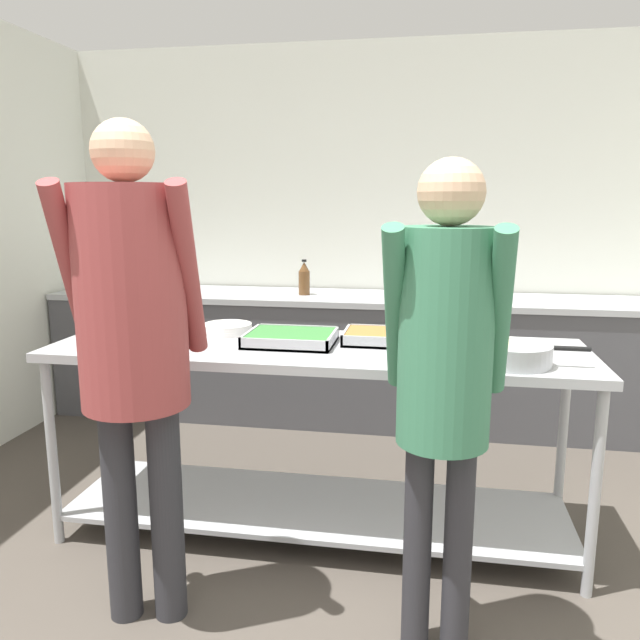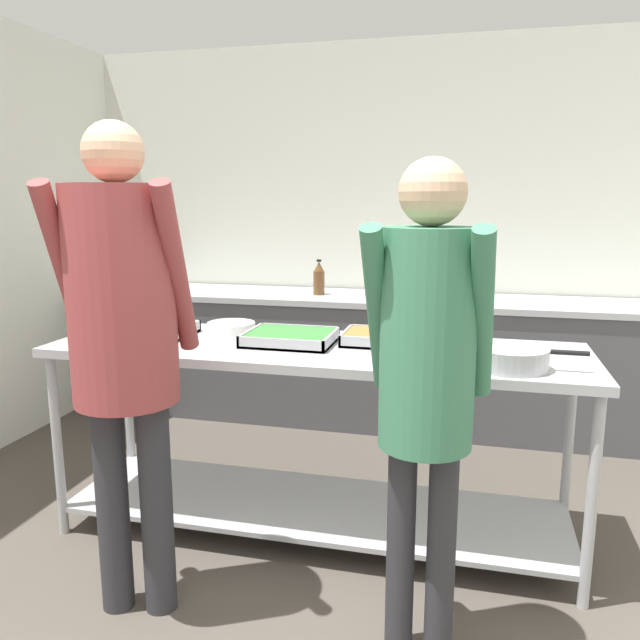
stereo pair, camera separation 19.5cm
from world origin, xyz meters
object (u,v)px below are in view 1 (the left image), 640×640
plate_stack (228,328)px  guest_serving_right (445,356)px  serving_tray_greens (145,332)px  water_bottle (304,279)px  sauce_pan (515,354)px  serving_tray_roast (396,338)px  guest_serving_left (133,325)px  serving_tray_vegetables (291,338)px

plate_stack → guest_serving_right: size_ratio=0.15×
serving_tray_greens → water_bottle: bearing=72.5°
serving_tray_greens → sauce_pan: size_ratio=0.97×
guest_serving_right → serving_tray_roast: bearing=103.6°
guest_serving_left → guest_serving_right: (1.07, 0.01, -0.07)m
serving_tray_roast → sauce_pan: size_ratio=1.11×
guest_serving_left → water_bottle: 2.27m
guest_serving_left → water_bottle: bearing=86.2°
guest_serving_right → water_bottle: bearing=112.2°
serving_tray_roast → water_bottle: bearing=116.7°
serving_tray_roast → guest_serving_left: guest_serving_left is taller
serving_tray_vegetables → serving_tray_roast: (0.47, 0.10, -0.00)m
plate_stack → water_bottle: (0.11, 1.36, 0.08)m
sauce_pan → guest_serving_left: bearing=-158.7°
sauce_pan → guest_serving_right: bearing=-119.2°
guest_serving_right → water_bottle: guest_serving_right is taller
serving_tray_roast → sauce_pan: 0.58m
serving_tray_greens → plate_stack: bearing=21.9°
guest_serving_left → water_bottle: size_ratio=7.36×
serving_tray_roast → guest_serving_left: (-0.87, -0.84, 0.20)m
plate_stack → water_bottle: size_ratio=0.99×
plate_stack → guest_serving_left: 0.93m
serving_tray_greens → guest_serving_left: guest_serving_left is taller
plate_stack → guest_serving_right: bearing=-41.0°
plate_stack → sauce_pan: sauce_pan is taller
serving_tray_roast → guest_serving_right: bearing=-76.4°
serving_tray_roast → plate_stack: bearing=175.2°
serving_tray_greens → sauce_pan: bearing=-7.9°
guest_serving_left → sauce_pan: bearing=21.3°
sauce_pan → guest_serving_left: size_ratio=0.24×
plate_stack → sauce_pan: size_ratio=0.57×
serving_tray_vegetables → water_bottle: size_ratio=1.62×
sauce_pan → guest_serving_left: (-1.35, -0.53, 0.17)m
guest_serving_left → serving_tray_vegetables: bearing=61.9°
serving_tray_vegetables → sauce_pan: 0.98m
plate_stack → serving_tray_greens: bearing=-158.1°
plate_stack → water_bottle: water_bottle is taller
guest_serving_left → water_bottle: guest_serving_left is taller
water_bottle → serving_tray_roast: bearing=-63.3°
serving_tray_vegetables → guest_serving_right: guest_serving_right is taller
water_bottle → serving_tray_vegetables: bearing=-80.8°
plate_stack → sauce_pan: (1.32, -0.38, 0.02)m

